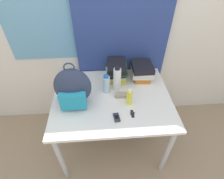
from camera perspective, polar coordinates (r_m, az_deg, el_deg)
name	(u,v)px	position (r m, az deg, el deg)	size (l,w,h in m)	color
ground_plane	(115,177)	(2.05, 1.02, -26.56)	(12.00, 12.00, 0.00)	#9E8466
wall_back	(108,23)	(1.83, -1.45, 20.88)	(6.00, 0.06, 2.50)	silver
curtain_blue	(123,25)	(1.79, 3.55, 20.33)	(0.95, 0.04, 2.50)	navy
desk	(112,104)	(1.72, 0.00, -4.64)	(1.11, 0.87, 0.74)	silver
backpack	(73,88)	(1.53, -12.67, 0.43)	(0.32, 0.21, 0.43)	#2D3851
book_stack_left	(116,71)	(1.82, 1.43, 6.16)	(0.23, 0.28, 0.19)	yellow
book_stack_center	(142,71)	(1.87, 9.75, 6.10)	(0.23, 0.27, 0.17)	orange
water_bottle	(106,84)	(1.66, -1.92, 1.78)	(0.07, 0.07, 0.20)	silver
sports_bottle	(117,79)	(1.67, 1.69, 3.41)	(0.07, 0.07, 0.26)	white
sunscreen_bottle	(129,97)	(1.56, 5.70, -2.49)	(0.05, 0.05, 0.17)	yellow
cell_phone	(117,117)	(1.49, 1.51, -9.11)	(0.06, 0.10, 0.02)	#2D2D33
sunglasses_case	(123,95)	(1.66, 3.53, -1.82)	(0.15, 0.07, 0.04)	gray
wristwatch	(132,114)	(1.53, 6.67, -7.80)	(0.04, 0.08, 0.01)	black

